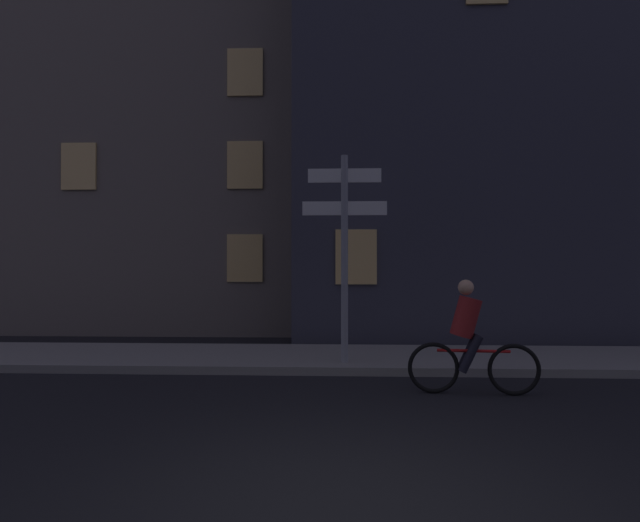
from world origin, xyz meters
name	(u,v)px	position (x,y,z in m)	size (l,w,h in m)	color
ground_plane	(348,519)	(0.00, 0.00, 0.00)	(80.00, 80.00, 0.00)	black
sidewalk_kerb	(344,358)	(0.00, 6.09, 0.07)	(40.00, 2.54, 0.14)	gray
signpost	(344,240)	(0.00, 5.31, 2.24)	(1.46, 0.12, 3.58)	gray
cyclist	(470,341)	(1.75, 3.70, 0.75)	(1.82, 0.36, 1.61)	black
building_left_block	(137,132)	(-6.77, 13.13, 6.20)	(12.85, 7.57, 12.40)	#6B6056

